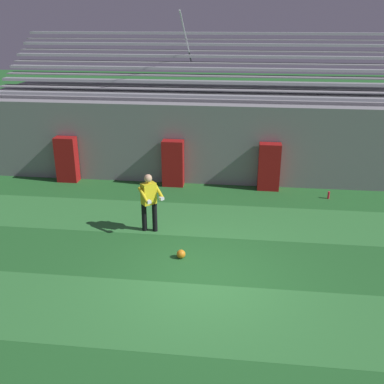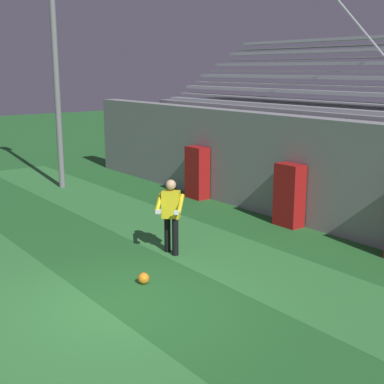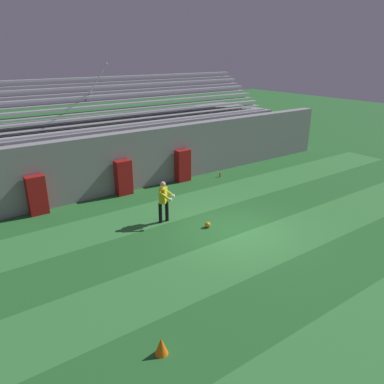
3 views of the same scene
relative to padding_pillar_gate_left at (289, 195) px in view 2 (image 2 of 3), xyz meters
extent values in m
plane|color=#236028|center=(1.66, -5.95, -0.82)|extent=(80.00, 80.00, 0.00)
cube|color=#337A38|center=(1.66, -7.35, -0.81)|extent=(28.00, 2.30, 0.01)
cube|color=#337A38|center=(1.66, -2.76, -0.81)|extent=(28.00, 2.30, 0.01)
cube|color=gray|center=(1.66, 0.55, 0.58)|extent=(24.00, 0.60, 2.80)
cube|color=maroon|center=(0.00, 0.00, 0.00)|extent=(0.74, 0.44, 1.63)
cube|color=maroon|center=(-3.86, 0.00, 0.00)|extent=(0.74, 0.44, 1.63)
cube|color=#A8AAB2|center=(1.66, 1.30, 2.13)|extent=(17.10, 0.36, 0.10)
cube|color=gray|center=(1.66, 1.10, 1.90)|extent=(17.10, 0.60, 0.04)
cylinder|color=#A8AAB2|center=(0.12, 2.80, 3.98)|extent=(0.06, 3.33, 2.05)
cylinder|color=slate|center=(-7.94, -2.73, 3.63)|extent=(0.20, 0.20, 8.88)
cylinder|color=black|center=(0.06, -3.67, -0.41)|extent=(0.20, 0.20, 0.82)
cylinder|color=black|center=(-0.24, -3.67, -0.41)|extent=(0.20, 0.20, 0.82)
cube|color=yellow|center=(-0.09, -3.67, 0.30)|extent=(0.44, 0.43, 0.60)
sphere|color=tan|center=(-0.09, -3.67, 0.74)|extent=(0.22, 0.22, 0.22)
cylinder|color=yellow|center=(0.18, -3.61, 0.35)|extent=(0.39, 0.41, 0.37)
cylinder|color=yellow|center=(-0.17, -3.93, 0.35)|extent=(0.39, 0.41, 0.37)
cube|color=silver|center=(0.29, -3.78, 0.22)|extent=(0.16, 0.16, 0.08)
cube|color=silver|center=(-0.01, -4.05, 0.22)|extent=(0.16, 0.16, 0.08)
sphere|color=orange|center=(1.00, -5.08, -0.71)|extent=(0.22, 0.22, 0.22)
camera|label=1|loc=(2.42, -14.79, 4.81)|focal=42.00mm
camera|label=2|loc=(9.11, -10.13, 3.17)|focal=50.00mm
camera|label=3|loc=(-6.99, -15.19, 5.49)|focal=35.00mm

